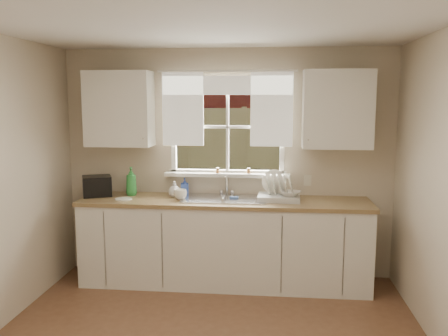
# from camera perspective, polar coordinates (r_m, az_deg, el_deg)

# --- Properties ---
(room_walls) EXTENTS (3.62, 4.02, 2.50)m
(room_walls) POSITION_cam_1_polar(r_m,az_deg,el_deg) (3.21, -3.17, -4.62)
(room_walls) COLOR beige
(room_walls) RESTS_ON ground
(ceiling) EXTENTS (3.60, 4.00, 0.02)m
(ceiling) POSITION_cam_1_polar(r_m,az_deg,el_deg) (3.24, -3.17, 17.97)
(ceiling) COLOR silver
(ceiling) RESTS_ON room_walls
(window) EXTENTS (1.38, 0.16, 1.06)m
(window) POSITION_cam_1_polar(r_m,az_deg,el_deg) (5.20, 0.40, 3.13)
(window) COLOR white
(window) RESTS_ON room_walls
(curtains) EXTENTS (1.50, 0.03, 0.81)m
(curtains) POSITION_cam_1_polar(r_m,az_deg,el_deg) (5.13, 0.35, 8.06)
(curtains) COLOR white
(curtains) RESTS_ON room_walls
(base_cabinets) EXTENTS (3.00, 0.62, 0.87)m
(base_cabinets) POSITION_cam_1_polar(r_m,az_deg,el_deg) (5.09, 0.04, -9.06)
(base_cabinets) COLOR white
(base_cabinets) RESTS_ON ground
(countertop) EXTENTS (3.04, 0.65, 0.04)m
(countertop) POSITION_cam_1_polar(r_m,az_deg,el_deg) (4.98, 0.04, -4.06)
(countertop) COLOR olive
(countertop) RESTS_ON base_cabinets
(upper_cabinet_left) EXTENTS (0.70, 0.33, 0.80)m
(upper_cabinet_left) POSITION_cam_1_polar(r_m,az_deg,el_deg) (5.25, -12.48, 6.96)
(upper_cabinet_left) COLOR white
(upper_cabinet_left) RESTS_ON room_walls
(upper_cabinet_right) EXTENTS (0.70, 0.33, 0.80)m
(upper_cabinet_right) POSITION_cam_1_polar(r_m,az_deg,el_deg) (5.02, 13.47, 6.88)
(upper_cabinet_right) COLOR white
(upper_cabinet_right) RESTS_ON room_walls
(wall_outlet) EXTENTS (0.08, 0.01, 0.12)m
(wall_outlet) POSITION_cam_1_polar(r_m,az_deg,el_deg) (5.23, 10.02, -1.46)
(wall_outlet) COLOR beige
(wall_outlet) RESTS_ON room_walls
(sill_jars) EXTENTS (0.38, 0.04, 0.06)m
(sill_jars) POSITION_cam_1_polar(r_m,az_deg,el_deg) (5.17, 1.10, -0.32)
(sill_jars) COLOR brown
(sill_jars) RESTS_ON window
(backyard) EXTENTS (20.00, 10.00, 6.13)m
(backyard) POSITION_cam_1_polar(r_m,az_deg,el_deg) (11.67, 6.51, 15.66)
(backyard) COLOR #335421
(backyard) RESTS_ON ground
(sink) EXTENTS (0.88, 0.52, 0.40)m
(sink) POSITION_cam_1_polar(r_m,az_deg,el_deg) (5.02, 0.07, -4.56)
(sink) COLOR #B7B7BC
(sink) RESTS_ON countertop
(dish_rack) EXTENTS (0.44, 0.34, 0.30)m
(dish_rack) POSITION_cam_1_polar(r_m,az_deg,el_deg) (4.96, 6.58, -2.98)
(dish_rack) COLOR silver
(dish_rack) RESTS_ON countertop
(bowl) EXTENTS (0.27, 0.27, 0.05)m
(bowl) POSITION_cam_1_polar(r_m,az_deg,el_deg) (4.92, 8.01, -3.07)
(bowl) COLOR silver
(bowl) RESTS_ON dish_rack
(soap_bottle_a) EXTENTS (0.13, 0.13, 0.31)m
(soap_bottle_a) POSITION_cam_1_polar(r_m,az_deg,el_deg) (5.27, -11.10, -1.57)
(soap_bottle_a) COLOR green
(soap_bottle_a) RESTS_ON countertop
(soap_bottle_b) EXTENTS (0.10, 0.10, 0.19)m
(soap_bottle_b) POSITION_cam_1_polar(r_m,az_deg,el_deg) (5.22, -4.76, -2.22)
(soap_bottle_b) COLOR #3151B9
(soap_bottle_b) RESTS_ON countertop
(soap_bottle_c) EXTENTS (0.14, 0.14, 0.17)m
(soap_bottle_c) POSITION_cam_1_polar(r_m,az_deg,el_deg) (5.13, -5.98, -2.54)
(soap_bottle_c) COLOR beige
(soap_bottle_c) RESTS_ON countertop
(saucer) EXTENTS (0.18, 0.18, 0.01)m
(saucer) POSITION_cam_1_polar(r_m,az_deg,el_deg) (5.09, -11.99, -3.67)
(saucer) COLOR white
(saucer) RESTS_ON countertop
(cup) EXTENTS (0.16, 0.16, 0.11)m
(cup) POSITION_cam_1_polar(r_m,az_deg,el_deg) (4.99, -5.28, -3.20)
(cup) COLOR white
(cup) RESTS_ON countertop
(black_appliance) EXTENTS (0.38, 0.36, 0.22)m
(black_appliance) POSITION_cam_1_polar(r_m,az_deg,el_deg) (5.34, -15.03, -2.09)
(black_appliance) COLOR black
(black_appliance) RESTS_ON countertop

